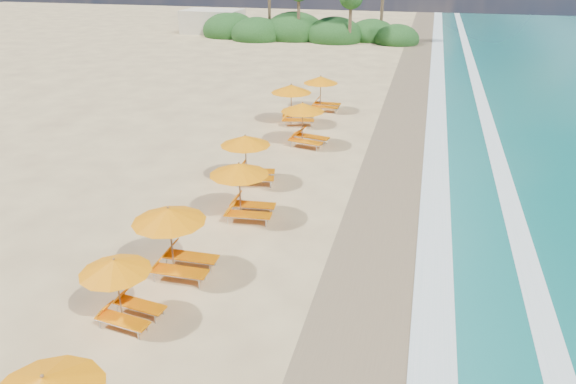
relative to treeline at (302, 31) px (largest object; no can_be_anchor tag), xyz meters
name	(u,v)px	position (x,y,z in m)	size (l,w,h in m)	color
ground	(288,220)	(9.94, -45.51, -1.00)	(160.00, 160.00, 0.00)	#D8BE7F
wet_sand	(393,232)	(13.94, -45.51, -0.99)	(4.00, 160.00, 0.01)	olive
surf_foam	(469,241)	(16.64, -45.51, -0.97)	(4.00, 160.00, 0.01)	white
station_2	(122,287)	(7.06, -52.61, 0.12)	(2.33, 2.21, 1.99)	olive
station_3	(176,237)	(7.45, -49.98, 0.33)	(2.54, 2.35, 2.36)	olive
station_4	(244,187)	(8.26, -45.68, 0.30)	(2.63, 2.47, 2.31)	olive
station_5	(250,156)	(7.36, -42.25, 0.26)	(2.76, 2.66, 2.25)	olive
station_6	(306,121)	(8.64, -36.69, 0.32)	(2.87, 2.76, 2.34)	olive
station_7	(294,102)	(7.15, -33.08, 0.37)	(2.98, 2.87, 2.44)	olive
station_8	(323,91)	(8.23, -29.68, 0.27)	(2.43, 2.24, 2.27)	olive
treeline	(302,31)	(0.00, 0.00, 0.00)	(25.80, 8.80, 9.74)	#163D14
beach_building	(213,21)	(-12.06, 2.49, 0.40)	(7.00, 5.00, 2.80)	beige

